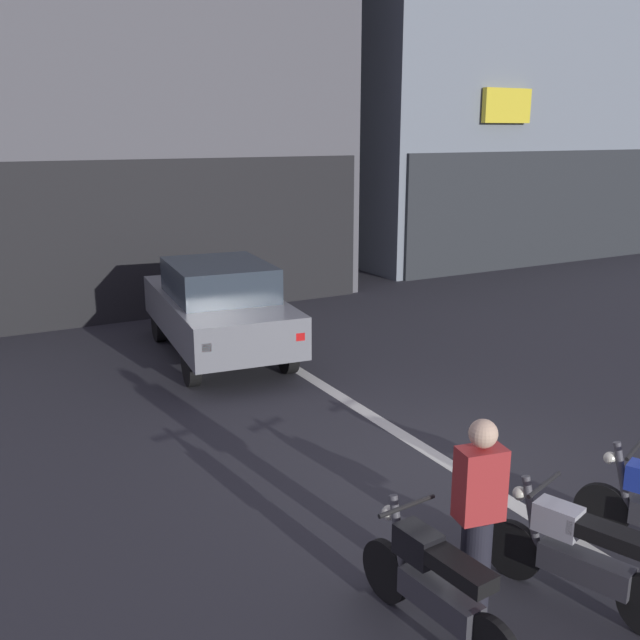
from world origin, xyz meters
name	(u,v)px	position (x,y,z in m)	size (l,w,h in m)	color
ground_plane	(459,471)	(0.00, 0.00, 0.00)	(120.00, 120.00, 0.00)	#2B2B30
lane_centre_line	(250,340)	(0.00, 6.00, 0.00)	(0.20, 18.00, 0.01)	silver
car_grey_crossing_near	(218,306)	(-0.83, 5.35, 0.89)	(2.18, 4.26, 1.64)	black
motorcycle_black_row_leftmost	(434,584)	(-1.97, -2.08, 0.46)	(0.55, 1.67, 0.98)	black
motorcycle_silver_row_left_mid	(578,554)	(-0.72, -2.31, 0.46)	(0.68, 1.60, 0.98)	black
person_by_motorcycles	(478,519)	(-1.53, -2.02, 0.86)	(0.39, 0.28, 1.67)	#23232D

